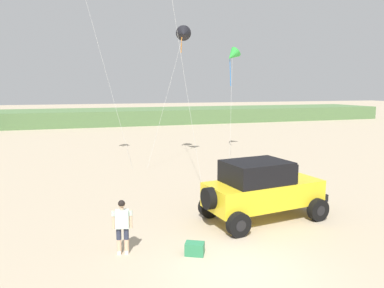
# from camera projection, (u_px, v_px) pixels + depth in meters

# --- Properties ---
(ground_plane) EXTENTS (220.00, 220.00, 0.00)m
(ground_plane) POSITION_uv_depth(u_px,v_px,m) (240.00, 270.00, 10.01)
(ground_plane) COLOR tan
(dune_ridge) EXTENTS (90.00, 9.97, 1.97)m
(dune_ridge) POSITION_uv_depth(u_px,v_px,m) (84.00, 117.00, 50.04)
(dune_ridge) COLOR #567A47
(dune_ridge) RESTS_ON ground_plane
(jeep) EXTENTS (4.98, 2.90, 2.26)m
(jeep) POSITION_uv_depth(u_px,v_px,m) (262.00, 188.00, 13.74)
(jeep) COLOR yellow
(jeep) RESTS_ON ground_plane
(person_watching) EXTENTS (0.61, 0.37, 1.67)m
(person_watching) POSITION_uv_depth(u_px,v_px,m) (122.00, 224.00, 10.88)
(person_watching) COLOR #DBB28E
(person_watching) RESTS_ON ground_plane
(cooler_box) EXTENTS (0.66, 0.58, 0.38)m
(cooler_box) POSITION_uv_depth(u_px,v_px,m) (195.00, 249.00, 10.91)
(cooler_box) COLOR #2D7F51
(cooler_box) RESTS_ON ground_plane
(kite_white_parafoil) EXTENTS (2.32, 4.02, 7.92)m
(kite_white_parafoil) POSITION_uv_depth(u_px,v_px,m) (232.00, 55.00, 27.45)
(kite_white_parafoil) COLOR green
(kite_white_parafoil) RESTS_ON ground_plane
(kite_blue_swept) EXTENTS (3.41, 1.91, 8.93)m
(kite_blue_swept) POSITION_uv_depth(u_px,v_px,m) (184.00, 34.00, 23.45)
(kite_blue_swept) COLOR black
(kite_blue_swept) RESTS_ON ground_plane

